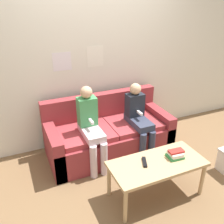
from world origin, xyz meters
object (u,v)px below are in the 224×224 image
object	(u,v)px
coffee_table	(157,166)
person_left	(91,125)
person_right	(139,117)
tv_remote	(145,162)
couch	(108,135)

from	to	relation	value
coffee_table	person_left	distance (m)	0.98
person_right	tv_remote	xyz separation A→B (m)	(-0.36, -0.78, -0.11)
couch	coffee_table	size ratio (longest dim) A/B	1.64
coffee_table	tv_remote	xyz separation A→B (m)	(-0.13, 0.05, 0.06)
person_left	couch	bearing A→B (deg)	30.20
tv_remote	person_left	bearing A→B (deg)	136.34
couch	tv_remote	distance (m)	0.99
couch	person_left	bearing A→B (deg)	-149.80
couch	person_right	xyz separation A→B (m)	(0.38, -0.19, 0.29)
coffee_table	person_right	xyz separation A→B (m)	(0.23, 0.83, 0.17)
person_right	tv_remote	world-z (taller)	person_right
coffee_table	couch	bearing A→B (deg)	98.26
couch	coffee_table	xyz separation A→B (m)	(0.15, -1.03, 0.13)
couch	coffee_table	world-z (taller)	couch
person_right	tv_remote	distance (m)	0.87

